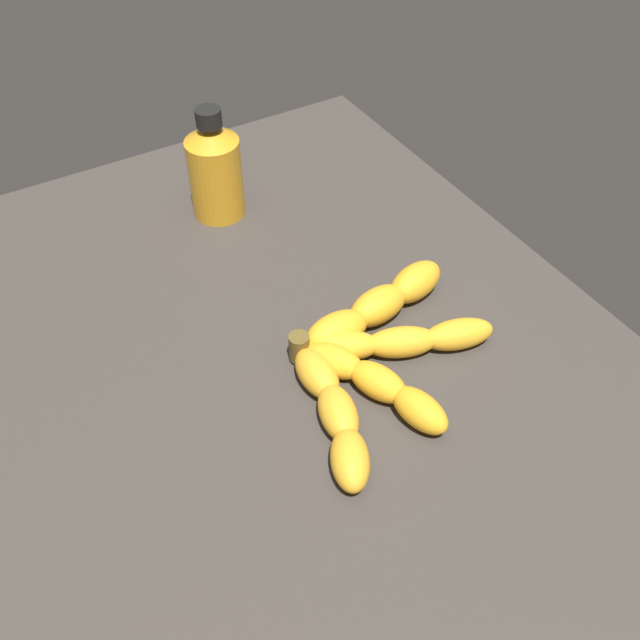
{
  "coord_description": "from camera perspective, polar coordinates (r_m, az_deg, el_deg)",
  "views": [
    {
      "loc": [
        -40.38,
        19.39,
        52.15
      ],
      "look_at": [
        0.68,
        -4.65,
        3.53
      ],
      "focal_mm": 39.88,
      "sensor_mm": 36.0,
      "label": 1
    }
  ],
  "objects": [
    {
      "name": "ground_plane",
      "position": [
        0.7,
        -3.0,
        -4.95
      ],
      "size": [
        84.84,
        65.91,
        4.32
      ],
      "primitive_type": "cube",
      "color": "#38332D"
    },
    {
      "name": "banana_bunch",
      "position": [
        0.68,
        4.21,
        -2.66
      ],
      "size": [
        21.07,
        24.02,
        3.67
      ],
      "color": "gold",
      "rests_on": "ground_plane"
    },
    {
      "name": "honey_bottle",
      "position": [
        0.84,
        -8.44,
        11.92
      ],
      "size": [
        6.23,
        6.23,
        13.54
      ],
      "color": "orange",
      "rests_on": "ground_plane"
    }
  ]
}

